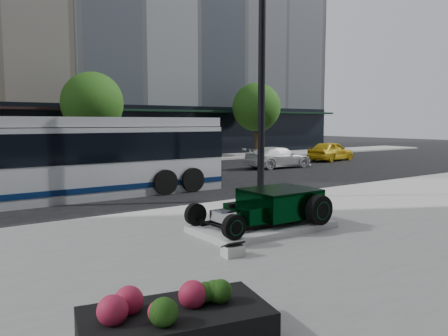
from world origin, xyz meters
TOP-DOWN VIEW (x-y plane):
  - ground at (0.00, 0.00)m, footprint 120.00×120.00m
  - sidewalk_far at (0.00, 14.00)m, footprint 70.00×4.00m
  - street_trees at (1.15, 13.07)m, footprint 29.80×3.80m
  - display_plinth at (-1.08, -5.84)m, footprint 3.40×1.80m
  - hot_rod at (-0.75, -5.84)m, footprint 3.22×2.00m
  - info_plaque at (-2.94, -7.14)m, footprint 0.42×0.33m
  - lamppost at (1.86, -2.20)m, footprint 0.44×0.44m
  - flower_planter at (-5.52, -9.55)m, footprint 2.37×1.54m
  - transit_bus at (-3.71, 2.13)m, footprint 12.12×2.88m
  - white_sedan at (9.85, 5.75)m, footprint 4.43×1.97m
  - yellow_taxi at (16.15, 7.21)m, footprint 4.27×2.28m

SIDE VIEW (x-z plane):
  - ground at x=0.00m, z-range 0.00..0.00m
  - sidewalk_far at x=0.00m, z-range 0.00..0.12m
  - display_plinth at x=-1.08m, z-range 0.12..0.27m
  - info_plaque at x=-2.94m, z-range 0.09..0.40m
  - flower_planter at x=-5.52m, z-range 0.02..0.74m
  - white_sedan at x=9.85m, z-range 0.00..1.27m
  - yellow_taxi at x=16.15m, z-range 0.00..1.38m
  - hot_rod at x=-0.75m, z-range 0.29..1.10m
  - transit_bus at x=-3.71m, z-range 0.02..2.95m
  - street_trees at x=1.15m, z-range 0.92..6.62m
  - lamppost at x=1.86m, z-range -0.18..7.85m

